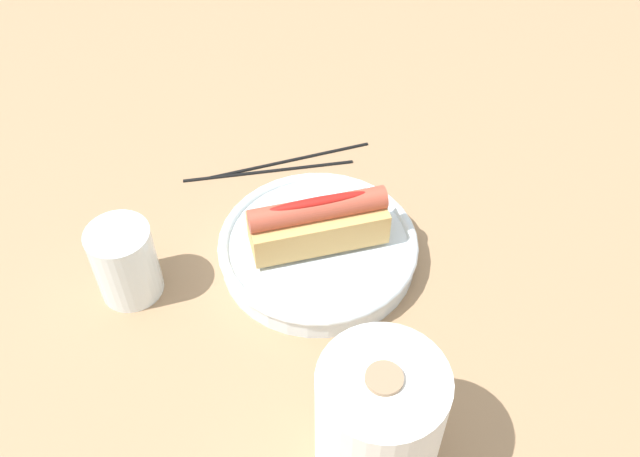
% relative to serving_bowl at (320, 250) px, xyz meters
% --- Properties ---
extents(ground_plane, '(2.40, 2.40, 0.00)m').
position_rel_serving_bowl_xyz_m(ground_plane, '(0.00, -0.00, -0.02)').
color(ground_plane, '#9E7A56').
extents(serving_bowl, '(0.23, 0.23, 0.03)m').
position_rel_serving_bowl_xyz_m(serving_bowl, '(0.00, 0.00, 0.00)').
color(serving_bowl, silver).
rests_on(serving_bowl, ground_plane).
extents(hotdog_front, '(0.15, 0.06, 0.06)m').
position_rel_serving_bowl_xyz_m(hotdog_front, '(0.00, 0.00, 0.04)').
color(hotdog_front, tan).
rests_on(hotdog_front, serving_bowl).
extents(water_glass, '(0.07, 0.07, 0.09)m').
position_rel_serving_bowl_xyz_m(water_glass, '(0.21, -0.02, 0.02)').
color(water_glass, white).
rests_on(water_glass, ground_plane).
extents(paper_towel_roll, '(0.11, 0.11, 0.13)m').
position_rel_serving_bowl_xyz_m(paper_towel_roll, '(0.02, 0.24, 0.05)').
color(paper_towel_roll, white).
rests_on(paper_towel_roll, ground_plane).
extents(chopstick_near, '(0.22, 0.03, 0.01)m').
position_rel_serving_bowl_xyz_m(chopstick_near, '(0.02, -0.16, -0.02)').
color(chopstick_near, black).
rests_on(chopstick_near, ground_plane).
extents(chopstick_far, '(0.22, 0.01, 0.01)m').
position_rel_serving_bowl_xyz_m(chopstick_far, '(-0.01, -0.17, -0.02)').
color(chopstick_far, black).
rests_on(chopstick_far, ground_plane).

